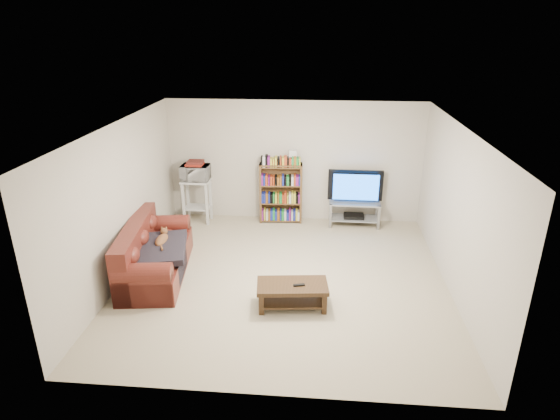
# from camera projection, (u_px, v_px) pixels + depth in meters

# --- Properties ---
(floor) EXTENTS (5.00, 5.00, 0.00)m
(floor) POSITION_uv_depth(u_px,v_px,m) (284.00, 278.00, 7.36)
(floor) COLOR #C5B592
(floor) RESTS_ON ground
(ceiling) EXTENTS (5.00, 5.00, 0.00)m
(ceiling) POSITION_uv_depth(u_px,v_px,m) (285.00, 127.00, 6.47)
(ceiling) COLOR white
(ceiling) RESTS_ON ground
(wall_back) EXTENTS (5.00, 0.00, 5.00)m
(wall_back) POSITION_uv_depth(u_px,v_px,m) (294.00, 162.00, 9.23)
(wall_back) COLOR beige
(wall_back) RESTS_ON ground
(wall_front) EXTENTS (5.00, 0.00, 5.00)m
(wall_front) POSITION_uv_depth(u_px,v_px,m) (265.00, 300.00, 4.60)
(wall_front) COLOR beige
(wall_front) RESTS_ON ground
(wall_left) EXTENTS (0.00, 5.00, 5.00)m
(wall_left) POSITION_uv_depth(u_px,v_px,m) (121.00, 202.00, 7.12)
(wall_left) COLOR beige
(wall_left) RESTS_ON ground
(wall_right) EXTENTS (0.00, 5.00, 5.00)m
(wall_right) POSITION_uv_depth(u_px,v_px,m) (458.00, 213.00, 6.72)
(wall_right) COLOR beige
(wall_right) RESTS_ON ground
(sofa) EXTENTS (1.11, 2.09, 0.85)m
(sofa) POSITION_uv_depth(u_px,v_px,m) (151.00, 257.00, 7.39)
(sofa) COLOR maroon
(sofa) RESTS_ON floor
(blanket) EXTENTS (0.97, 1.14, 0.18)m
(blanket) POSITION_uv_depth(u_px,v_px,m) (160.00, 249.00, 7.20)
(blanket) COLOR black
(blanket) RESTS_ON sofa
(cat) EXTENTS (0.29, 0.57, 0.16)m
(cat) POSITION_uv_depth(u_px,v_px,m) (162.00, 240.00, 7.34)
(cat) COLOR brown
(cat) RESTS_ON sofa
(coffee_table) EXTENTS (1.03, 0.59, 0.36)m
(coffee_table) POSITION_uv_depth(u_px,v_px,m) (292.00, 291.00, 6.55)
(coffee_table) COLOR #342112
(coffee_table) RESTS_ON floor
(remote) EXTENTS (0.17, 0.08, 0.02)m
(remote) POSITION_uv_depth(u_px,v_px,m) (299.00, 285.00, 6.47)
(remote) COLOR black
(remote) RESTS_ON coffee_table
(tv_stand) EXTENTS (0.99, 0.46, 0.49)m
(tv_stand) POSITION_uv_depth(u_px,v_px,m) (354.00, 209.00, 9.20)
(tv_stand) COLOR #999EA3
(tv_stand) RESTS_ON floor
(television) EXTENTS (1.07, 0.15, 0.61)m
(television) POSITION_uv_depth(u_px,v_px,m) (356.00, 187.00, 9.03)
(television) COLOR black
(television) RESTS_ON tv_stand
(dvd_player) EXTENTS (0.40, 0.28, 0.06)m
(dvd_player) POSITION_uv_depth(u_px,v_px,m) (354.00, 216.00, 9.26)
(dvd_player) COLOR black
(dvd_player) RESTS_ON tv_stand
(bookshelf) EXTENTS (0.85, 0.31, 1.21)m
(bookshelf) POSITION_uv_depth(u_px,v_px,m) (281.00, 192.00, 9.28)
(bookshelf) COLOR brown
(bookshelf) RESTS_ON floor
(shelf_clutter) EXTENTS (0.62, 0.22, 0.28)m
(shelf_clutter) POSITION_uv_depth(u_px,v_px,m) (286.00, 158.00, 9.04)
(shelf_clutter) COLOR silver
(shelf_clutter) RESTS_ON bookshelf
(microwave_stand) EXTENTS (0.55, 0.40, 0.88)m
(microwave_stand) POSITION_uv_depth(u_px,v_px,m) (197.00, 195.00, 9.30)
(microwave_stand) COLOR silver
(microwave_stand) RESTS_ON floor
(microwave) EXTENTS (0.54, 0.37, 0.30)m
(microwave) POSITION_uv_depth(u_px,v_px,m) (195.00, 173.00, 9.13)
(microwave) COLOR silver
(microwave) RESTS_ON microwave_stand
(game_boxes) EXTENTS (0.32, 0.28, 0.05)m
(game_boxes) POSITION_uv_depth(u_px,v_px,m) (195.00, 164.00, 9.07)
(game_boxes) COLOR maroon
(game_boxes) RESTS_ON microwave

